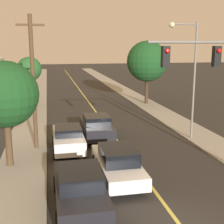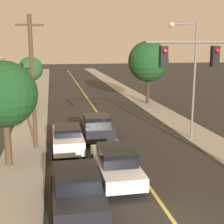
# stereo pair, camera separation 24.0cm
# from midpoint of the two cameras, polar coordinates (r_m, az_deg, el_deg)

# --- Properties ---
(road_surface) EXTENTS (9.26, 80.00, 0.01)m
(road_surface) POSITION_cam_midpoint_polar(r_m,az_deg,el_deg) (45.56, -5.53, 4.16)
(road_surface) COLOR #2D2B28
(road_surface) RESTS_ON ground
(sidewalk_left) EXTENTS (2.50, 80.00, 0.12)m
(sidewalk_left) POSITION_cam_midpoint_polar(r_m,az_deg,el_deg) (45.38, -12.96, 3.94)
(sidewalk_left) COLOR #9E998E
(sidewalk_left) RESTS_ON ground
(sidewalk_right) EXTENTS (2.50, 80.00, 0.12)m
(sidewalk_right) POSITION_cam_midpoint_polar(r_m,az_deg,el_deg) (46.47, 1.72, 4.43)
(sidewalk_right) COLOR #9E998E
(sidewalk_right) RESTS_ON ground
(car_near_lane_front) EXTENTS (1.92, 4.88, 1.58)m
(car_near_lane_front) POSITION_cam_midpoint_polar(r_m,az_deg,el_deg) (14.96, 1.17, -9.24)
(car_near_lane_front) COLOR white
(car_near_lane_front) RESTS_ON ground
(car_near_lane_second) EXTENTS (1.98, 4.31, 1.67)m
(car_near_lane_second) POSITION_cam_midpoint_polar(r_m,az_deg,el_deg) (21.08, -2.57, -2.69)
(car_near_lane_second) COLOR black
(car_near_lane_second) RESTS_ON ground
(car_outer_lane_front) EXTENTS (1.98, 4.80, 1.62)m
(car_outer_lane_front) POSITION_cam_midpoint_polar(r_m,az_deg,el_deg) (12.55, -5.90, -13.52)
(car_outer_lane_front) COLOR black
(car_outer_lane_front) RESTS_ON ground
(car_outer_lane_second) EXTENTS (1.86, 4.33, 1.54)m
(car_outer_lane_second) POSITION_cam_midpoint_polar(r_m,az_deg,el_deg) (18.97, -7.78, -4.71)
(car_outer_lane_second) COLOR white
(car_outer_lane_second) RESTS_ON ground
(traffic_signal_mast) EXTENTS (5.35, 0.42, 6.51)m
(traffic_signal_mast) POSITION_cam_midpoint_polar(r_m,az_deg,el_deg) (14.85, 19.92, 5.75)
(traffic_signal_mast) COLOR slate
(traffic_signal_mast) RESTS_ON ground
(streetlamp_right) EXTENTS (1.94, 0.36, 7.57)m
(streetlamp_right) POSITION_cam_midpoint_polar(r_m,az_deg,el_deg) (20.82, 14.16, 8.14)
(streetlamp_right) COLOR slate
(streetlamp_right) RESTS_ON ground
(utility_pole_left) EXTENTS (1.60, 0.24, 7.86)m
(utility_pole_left) POSITION_cam_midpoint_polar(r_m,az_deg,el_deg) (18.92, -13.95, 5.57)
(utility_pole_left) COLOR #513823
(utility_pole_left) RESTS_ON ground
(tree_left_near) EXTENTS (3.34, 3.34, 5.41)m
(tree_left_near) POSITION_cam_midpoint_polar(r_m,az_deg,el_deg) (16.47, -18.73, 3.05)
(tree_left_near) COLOR #4C3823
(tree_left_near) RESTS_ON ground
(tree_left_far) EXTENTS (2.44, 2.44, 5.03)m
(tree_left_far) POSITION_cam_midpoint_polar(r_m,az_deg,el_deg) (32.52, -14.45, 7.53)
(tree_left_far) COLOR #3D2B1C
(tree_left_far) RESTS_ON ground
(tree_right_near) EXTENTS (4.29, 4.29, 6.63)m
(tree_right_near) POSITION_cam_midpoint_polar(r_m,az_deg,el_deg) (33.41, 6.88, 9.17)
(tree_right_near) COLOR #3D2B1C
(tree_right_near) RESTS_ON ground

